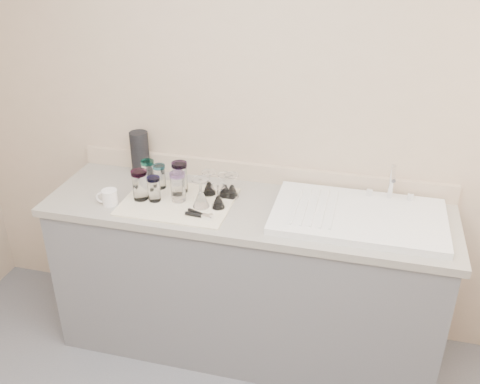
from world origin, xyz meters
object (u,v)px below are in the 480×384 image
(goblet_back_right, at_px, (225,189))
(goblet_front_left, at_px, (201,197))
(tumbler_teal, at_px, (148,173))
(tumbler_cyan, at_px, (160,176))
(sink_unit, at_px, (359,216))
(goblet_back_left, at_px, (209,186))
(paper_towel_roll, at_px, (140,153))
(white_mug, at_px, (109,197))
(can_opener, at_px, (200,215))
(tumbler_magenta, at_px, (140,185))
(tumbler_purple, at_px, (180,177))
(tumbler_blue, at_px, (154,189))
(goblet_front_right, at_px, (218,200))
(goblet_extra, at_px, (232,189))
(tumbler_lavender, at_px, (178,187))

(goblet_back_right, distance_m, goblet_front_left, 0.16)
(tumbler_teal, height_order, tumbler_cyan, tumbler_teal)
(sink_unit, height_order, tumbler_cyan, sink_unit)
(sink_unit, xyz_separation_m, tumbler_cyan, (-1.05, 0.06, 0.05))
(goblet_back_left, height_order, paper_towel_roll, paper_towel_roll)
(goblet_back_left, relative_size, white_mug, 1.09)
(goblet_back_right, distance_m, can_opener, 0.24)
(tumbler_magenta, distance_m, white_mug, 0.16)
(sink_unit, distance_m, tumbler_purple, 0.93)
(tumbler_purple, height_order, can_opener, tumbler_purple)
(tumbler_blue, relative_size, white_mug, 1.12)
(sink_unit, height_order, tumbler_magenta, sink_unit)
(white_mug, bearing_deg, tumbler_cyan, 50.88)
(tumbler_magenta, distance_m, goblet_front_right, 0.41)
(goblet_front_right, bearing_deg, white_mug, -170.33)
(tumbler_cyan, xyz_separation_m, goblet_front_left, (0.28, -0.14, -0.01))
(tumbler_blue, distance_m, goblet_back_right, 0.36)
(tumbler_teal, distance_m, white_mug, 0.27)
(goblet_front_left, bearing_deg, goblet_extra, 48.27)
(tumbler_purple, bearing_deg, tumbler_teal, 170.88)
(tumbler_magenta, relative_size, goblet_back_right, 1.29)
(sink_unit, distance_m, goblet_front_right, 0.69)
(tumbler_teal, distance_m, tumbler_lavender, 0.25)
(tumbler_blue, bearing_deg, goblet_extra, 20.40)
(tumbler_cyan, height_order, tumbler_magenta, tumbler_magenta)
(white_mug, xyz_separation_m, paper_towel_roll, (0.00, 0.39, 0.08))
(tumbler_purple, xyz_separation_m, goblet_front_right, (0.24, -0.12, -0.04))
(goblet_back_right, xyz_separation_m, paper_towel_roll, (-0.54, 0.17, 0.07))
(tumbler_purple, relative_size, can_opener, 1.11)
(tumbler_purple, bearing_deg, goblet_extra, 1.83)
(goblet_extra, bearing_deg, paper_towel_roll, 163.68)
(goblet_extra, bearing_deg, tumbler_cyan, 179.41)
(goblet_extra, bearing_deg, tumbler_blue, -159.60)
(goblet_back_right, bearing_deg, tumbler_teal, 176.95)
(tumbler_teal, bearing_deg, sink_unit, -4.12)
(tumbler_teal, bearing_deg, goblet_back_right, -3.05)
(goblet_front_right, distance_m, can_opener, 0.13)
(goblet_extra, bearing_deg, sink_unit, -5.17)
(goblet_front_left, bearing_deg, tumbler_teal, 155.38)
(tumbler_teal, bearing_deg, white_mug, -114.53)
(paper_towel_roll, bearing_deg, sink_unit, -10.53)
(tumbler_cyan, xyz_separation_m, tumbler_lavender, (0.14, -0.11, 0.01))
(tumbler_purple, bearing_deg, tumbler_lavender, -75.39)
(sink_unit, distance_m, tumbler_blue, 1.02)
(sink_unit, distance_m, goblet_front_left, 0.78)
(paper_towel_roll, bearing_deg, tumbler_purple, -30.73)
(tumbler_magenta, xyz_separation_m, goblet_front_left, (0.32, 0.00, -0.03))
(goblet_front_right, relative_size, white_mug, 1.05)
(goblet_back_left, height_order, goblet_front_right, goblet_back_left)
(tumbler_cyan, bearing_deg, tumbler_lavender, -37.65)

